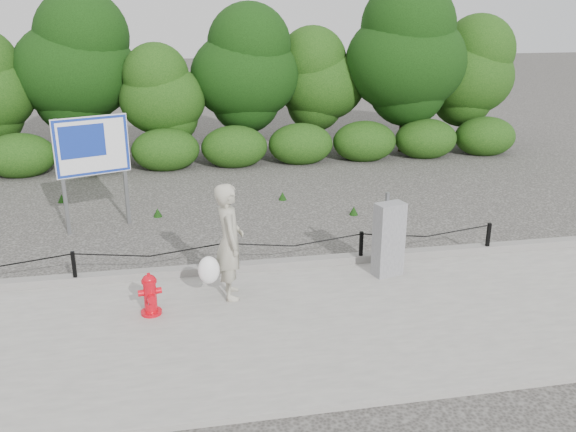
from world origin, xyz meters
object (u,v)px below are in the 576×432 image
(fire_hydrant, at_px, (150,295))
(advertising_sign, at_px, (92,151))
(utility_cabinet, at_px, (389,239))
(pedestrian, at_px, (228,243))

(fire_hydrant, bearing_deg, advertising_sign, 95.83)
(fire_hydrant, relative_size, utility_cabinet, 0.47)
(fire_hydrant, relative_size, pedestrian, 0.36)
(pedestrian, xyz_separation_m, advertising_sign, (-2.42, 3.80, 0.71))
(fire_hydrant, distance_m, utility_cabinet, 4.10)
(advertising_sign, bearing_deg, pedestrian, -77.78)
(fire_hydrant, distance_m, advertising_sign, 4.54)
(advertising_sign, bearing_deg, utility_cabinet, -53.95)
(fire_hydrant, height_order, advertising_sign, advertising_sign)
(fire_hydrant, xyz_separation_m, pedestrian, (1.24, 0.39, 0.60))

